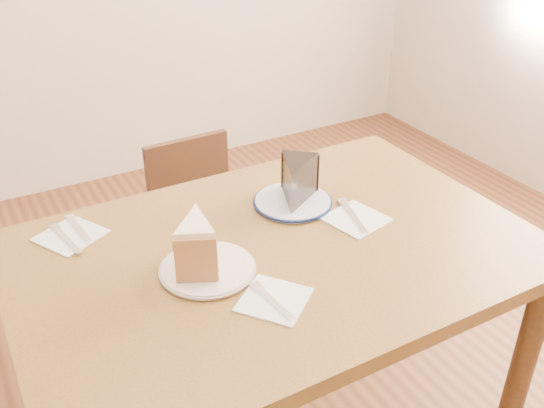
{
  "coord_description": "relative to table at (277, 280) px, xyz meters",
  "views": [
    {
      "loc": [
        -0.58,
        -1.02,
        1.55
      ],
      "look_at": [
        0.05,
        0.1,
        0.8
      ],
      "focal_mm": 40.0,
      "sensor_mm": 36.0,
      "label": 1
    }
  ],
  "objects": [
    {
      "name": "chair_far",
      "position": [
        0.08,
        0.64,
        -0.25
      ],
      "size": [
        0.36,
        0.36,
        0.71
      ],
      "rotation": [
        0.0,
        0.0,
        3.16
      ],
      "color": "black",
      "rests_on": "ground"
    },
    {
      "name": "table",
      "position": [
        0.0,
        0.0,
        0.0
      ],
      "size": [
        1.2,
        0.8,
        0.75
      ],
      "color": "#4F3415",
      "rests_on": "ground"
    },
    {
      "name": "napkin_spare",
      "position": [
        -0.41,
        0.28,
        0.1
      ],
      "size": [
        0.18,
        0.18,
        0.0
      ],
      "primitive_type": "cube",
      "rotation": [
        0.0,
        0.0,
        0.49
      ],
      "color": "white",
      "rests_on": "table"
    },
    {
      "name": "chocolate_cake",
      "position": [
        0.14,
        0.14,
        0.16
      ],
      "size": [
        0.16,
        0.17,
        0.1
      ],
      "primitive_type": null,
      "rotation": [
        0.0,
        0.0,
        2.43
      ],
      "color": "black",
      "rests_on": "plate_navy"
    },
    {
      "name": "plate_navy",
      "position": [
        0.13,
        0.15,
        0.1
      ],
      "size": [
        0.2,
        0.2,
        0.01
      ],
      "primitive_type": "cylinder",
      "color": "white",
      "rests_on": "table"
    },
    {
      "name": "napkin_navy",
      "position": [
        0.23,
        0.01,
        0.1
      ],
      "size": [
        0.16,
        0.16,
        0.0
      ],
      "primitive_type": "cube",
      "rotation": [
        0.0,
        0.0,
        0.23
      ],
      "color": "white",
      "rests_on": "table"
    },
    {
      "name": "fork_cream",
      "position": [
        -0.11,
        -0.17,
        0.1
      ],
      "size": [
        0.03,
        0.14,
        0.0
      ],
      "primitive_type": "cube",
      "rotation": [
        0.0,
        0.0,
        0.1
      ],
      "color": "white",
      "rests_on": "napkin_cream"
    },
    {
      "name": "knife_spare",
      "position": [
        -0.42,
        0.26,
        0.1
      ],
      "size": [
        0.04,
        0.16,
        0.0
      ],
      "primitive_type": "cube",
      "rotation": [
        0.0,
        0.0,
        0.18
      ],
      "color": "silver",
      "rests_on": "napkin_spare"
    },
    {
      "name": "knife_navy",
      "position": [
        0.23,
        0.02,
        0.1
      ],
      "size": [
        0.06,
        0.17,
        0.0
      ],
      "primitive_type": "cube",
      "rotation": [
        0.0,
        0.0,
        -0.26
      ],
      "color": "silver",
      "rests_on": "napkin_navy"
    },
    {
      "name": "napkin_cream",
      "position": [
        -0.1,
        -0.17,
        0.1
      ],
      "size": [
        0.18,
        0.18,
        0.0
      ],
      "primitive_type": "cube",
      "rotation": [
        0.0,
        0.0,
        0.67
      ],
      "color": "white",
      "rests_on": "table"
    },
    {
      "name": "fork_spare",
      "position": [
        -0.39,
        0.3,
        0.1
      ],
      "size": [
        0.03,
        0.14,
        0.0
      ],
      "primitive_type": "cube",
      "rotation": [
        0.0,
        0.0,
        0.11
      ],
      "color": "silver",
      "rests_on": "napkin_spare"
    },
    {
      "name": "plate_cream",
      "position": [
        -0.18,
        -0.01,
        0.1
      ],
      "size": [
        0.2,
        0.2,
        0.01
      ],
      "primitive_type": "cylinder",
      "color": "silver",
      "rests_on": "table"
    },
    {
      "name": "carrot_cake",
      "position": [
        -0.19,
        0.01,
        0.16
      ],
      "size": [
        0.13,
        0.15,
        0.11
      ],
      "primitive_type": null,
      "rotation": [
        0.0,
        0.0,
        -0.43
      ],
      "color": "beige",
      "rests_on": "plate_cream"
    }
  ]
}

